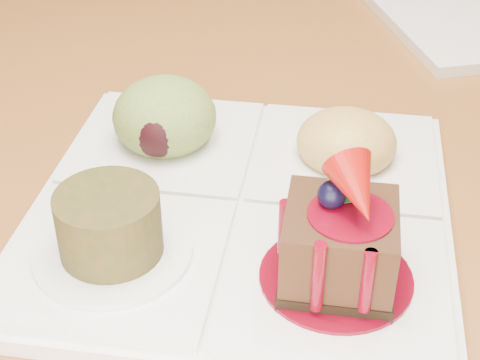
# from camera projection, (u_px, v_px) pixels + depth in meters

# --- Properties ---
(dining_table) EXTENTS (1.00, 1.80, 0.75)m
(dining_table) POSITION_uv_depth(u_px,v_px,m) (340.00, 64.00, 0.88)
(dining_table) COLOR brown
(dining_table) RESTS_ON ground
(sampler_plate) EXTENTS (0.30, 0.30, 0.11)m
(sampler_plate) POSITION_uv_depth(u_px,v_px,m) (238.00, 190.00, 0.52)
(sampler_plate) COLOR silver
(sampler_plate) RESTS_ON dining_table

